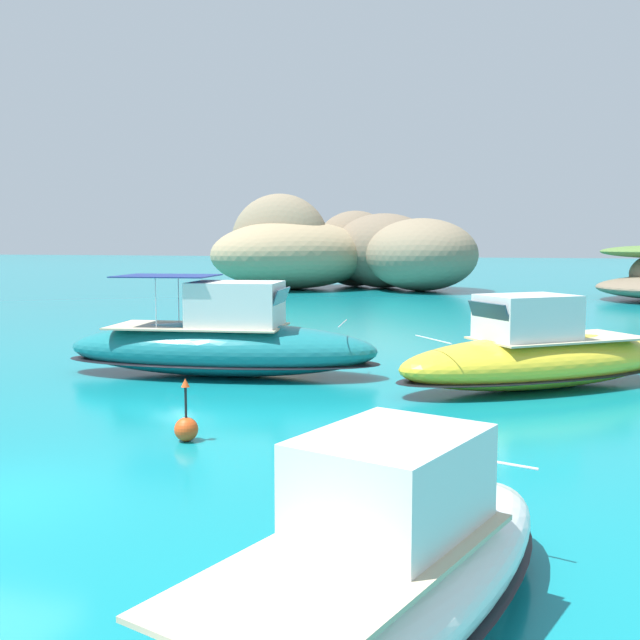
% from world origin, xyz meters
% --- Properties ---
extents(islet_large, '(29.21, 21.77, 9.13)m').
position_xyz_m(islet_large, '(-8.97, 59.72, 3.63)').
color(islet_large, '#84755B').
rests_on(islet_large, ground).
extents(motorboat_yellow, '(9.78, 8.58, 2.96)m').
position_xyz_m(motorboat_yellow, '(9.41, 13.52, 0.99)').
color(motorboat_yellow, yellow).
rests_on(motorboat_yellow, ground).
extents(motorboat_white, '(4.88, 8.57, 2.42)m').
position_xyz_m(motorboat_white, '(7.69, -2.90, 0.81)').
color(motorboat_white, white).
rests_on(motorboat_white, ground).
extents(motorboat_teal, '(11.38, 4.77, 3.45)m').
position_xyz_m(motorboat_teal, '(-1.03, 12.77, 1.09)').
color(motorboat_teal, '#19727A').
rests_on(motorboat_teal, ground).
extents(channel_buoy, '(0.56, 0.56, 1.48)m').
position_xyz_m(channel_buoy, '(1.61, 4.60, 0.34)').
color(channel_buoy, '#E54C19').
rests_on(channel_buoy, ground).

